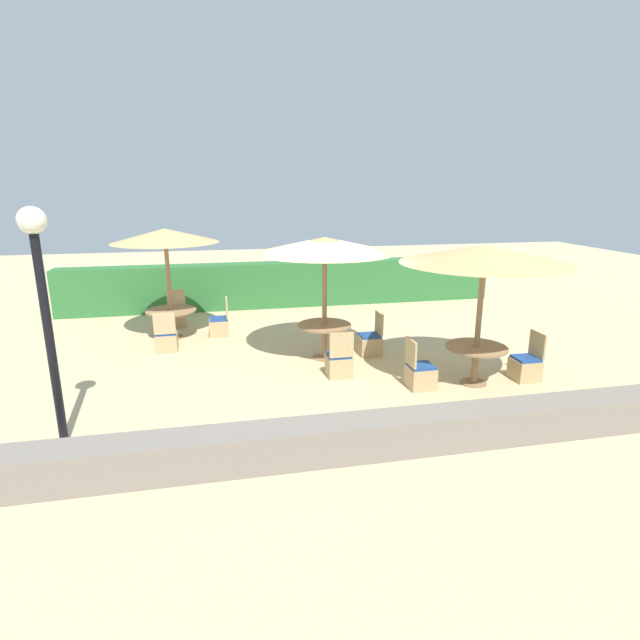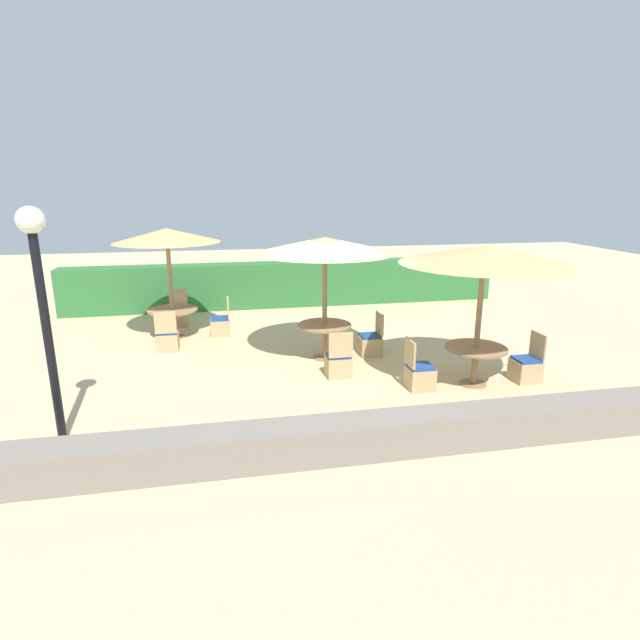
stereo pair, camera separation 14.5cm
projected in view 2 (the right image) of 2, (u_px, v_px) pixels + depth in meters
ground_plane at (326, 371)px, 9.89m from camera, size 40.00×40.00×0.00m
hedge_row at (288, 284)px, 15.17m from camera, size 13.00×0.70×1.33m
stone_border at (373, 436)px, 6.81m from camera, size 10.00×0.56×0.53m
lamp_post at (39, 280)px, 6.63m from camera, size 0.36×0.36×3.32m
parasol_center at (325, 246)px, 10.03m from camera, size 2.82×2.82×2.57m
round_table_center at (325, 331)px, 10.50m from camera, size 1.12×1.12×0.75m
patio_chair_center_south at (338, 363)px, 9.58m from camera, size 0.46×0.46×0.93m
patio_chair_center_east at (371, 343)px, 10.83m from camera, size 0.46×0.46×0.93m
parasol_back_left at (167, 236)px, 11.49m from camera, size 2.44×2.44×2.62m
round_table_back_left at (173, 314)px, 11.97m from camera, size 1.18×1.18×0.70m
patio_chair_back_left_south at (168, 339)px, 11.09m from camera, size 0.46×0.46×0.93m
patio_chair_back_left_north at (179, 316)px, 13.09m from camera, size 0.46×0.46×0.93m
patio_chair_back_left_east at (221, 325)px, 12.24m from camera, size 0.46×0.46×0.93m
parasol_front_right at (484, 255)px, 8.63m from camera, size 2.95×2.95×2.57m
round_table_front_right at (476, 355)px, 9.10m from camera, size 1.11×1.11×0.73m
patio_chair_front_right_east at (526, 368)px, 9.36m from camera, size 0.46×0.46×0.93m
patio_chair_front_right_west at (419, 375)px, 9.01m from camera, size 0.46×0.46×0.93m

